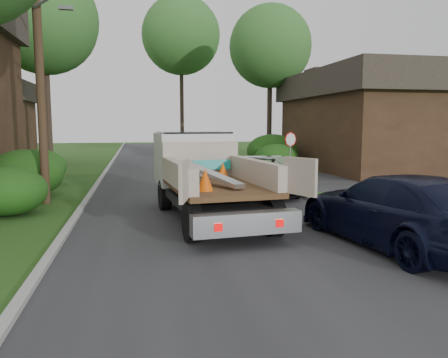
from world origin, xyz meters
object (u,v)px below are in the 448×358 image
tree_left_far (44,21)px  tree_right_far (270,47)px  tree_center_far (181,36)px  black_pickup (261,176)px  utility_pole (39,56)px  stop_sign (290,146)px  navy_suv (398,210)px  house_right (380,119)px  flatbed_truck (202,170)px

tree_left_far → tree_right_far: bearing=11.3°
tree_center_far → black_pickup: size_ratio=2.75×
tree_right_far → black_pickup: 16.97m
utility_pole → black_pickup: size_ratio=1.88×
stop_sign → navy_suv: 11.63m
tree_left_far → house_right: bearing=-8.3°
tree_left_far → utility_pole: bearing=-80.5°
navy_suv → black_pickup: bearing=-89.8°
utility_pole → flatbed_truck: bearing=-29.1°
stop_sign → black_pickup: (-2.46, -3.33, -1.04)m
flatbed_truck → navy_suv: flatbed_truck is taller
tree_right_far → flatbed_truck: (-7.73, -17.94, -7.07)m
house_right → black_pickup: house_right is taller
stop_sign → black_pickup: stop_sign is taller
tree_left_far → black_pickup: 17.35m
house_right → black_pickup: (-10.26, -8.33, -2.42)m
tree_right_far → black_pickup: (-4.76, -14.33, -7.74)m
tree_right_far → tree_left_far: bearing=-168.7°
black_pickup → utility_pole: bearing=-169.4°
tree_right_far → stop_sign: bearing=-101.8°
house_right → navy_suv: (-9.30, -16.50, -2.31)m
house_right → tree_left_far: bearing=171.7°
utility_pole → navy_suv: size_ratio=1.71×
house_right → black_pickup: size_ratio=2.44×
stop_sign → tree_right_far: 13.08m
black_pickup → tree_left_far: bearing=137.9°
utility_pole → stop_sign: bearing=20.6°
stop_sign → black_pickup: bearing=-126.5°
black_pickup → navy_suv: 8.23m
stop_sign → tree_right_far: (2.30, 11.00, 6.70)m
flatbed_truck → navy_suv: (3.93, -4.56, -0.55)m
tree_left_far → navy_suv: tree_left_far is taller
tree_center_far → navy_suv: size_ratio=2.49×
utility_pole → tree_right_far: (12.98, 15.02, 3.31)m
stop_sign → tree_left_far: tree_left_far is taller
house_right → black_pickup: 13.44m
flatbed_truck → tree_left_far: bearing=110.7°
tree_right_far → navy_suv: 24.06m
utility_pole → flatbed_truck: size_ratio=1.42×
utility_pole → flatbed_truck: 7.09m
utility_pole → navy_suv: utility_pole is taller
tree_right_far → house_right: bearing=-47.5°
tree_left_far → black_pickup: bearing=-47.9°
tree_center_far → flatbed_truck: tree_center_far is taller
tree_right_far → black_pickup: bearing=-108.4°
utility_pole → black_pickup: bearing=4.8°
black_pickup → flatbed_truck: bearing=-123.6°
utility_pole → tree_center_far: 26.75m
stop_sign → black_pickup: size_ratio=0.47×
stop_sign → tree_center_far: tree_center_far is taller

